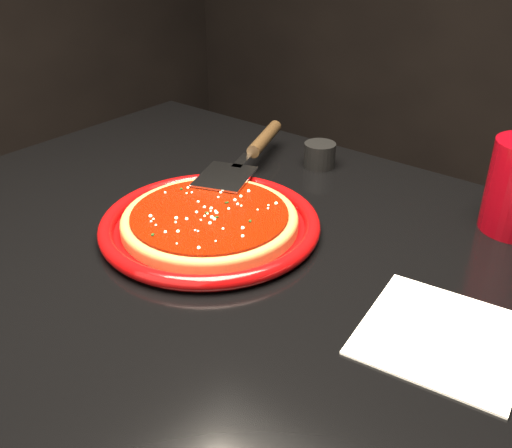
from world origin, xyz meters
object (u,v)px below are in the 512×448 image
(pizza_server, at_px, (248,154))
(plate, at_px, (210,224))
(table, at_px, (265,447))
(ramekin, at_px, (320,155))

(pizza_server, bearing_deg, plate, -86.99)
(table, relative_size, ramekin, 21.43)
(plate, distance_m, pizza_server, 0.20)
(pizza_server, xyz_separation_m, ramekin, (0.07, 0.11, -0.02))
(plate, bearing_deg, table, -1.29)
(table, bearing_deg, plate, 178.71)
(pizza_server, distance_m, ramekin, 0.13)
(plate, height_order, ramekin, ramekin)
(plate, xyz_separation_m, pizza_server, (-0.08, 0.18, 0.03))
(table, xyz_separation_m, ramekin, (-0.11, 0.30, 0.40))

